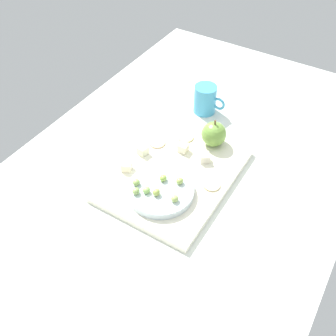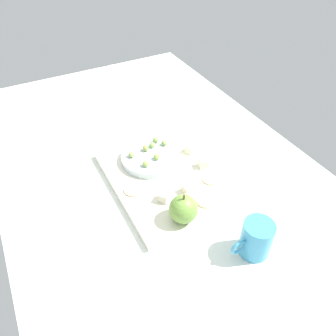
{
  "view_description": "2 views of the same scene",
  "coord_description": "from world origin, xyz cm",
  "px_view_note": "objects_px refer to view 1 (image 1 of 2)",
  "views": [
    {
      "loc": [
        -57.05,
        -34.65,
        77.33
      ],
      "look_at": [
        0.71,
        1.04,
        8.07
      ],
      "focal_mm": 41.94,
      "sensor_mm": 36.0,
      "label": 1
    },
    {
      "loc": [
        59.0,
        -29.55,
        65.63
      ],
      "look_at": [
        3.99,
        -0.32,
        10.2
      ],
      "focal_mm": 35.32,
      "sensor_mm": 36.0,
      "label": 2
    }
  ],
  "objects_px": {
    "serving_dish": "(161,191)",
    "cracker_2": "(212,185)",
    "cheese_cube_3": "(143,150)",
    "grape_0": "(164,178)",
    "cheese_cube_0": "(183,148)",
    "grape_3": "(136,182)",
    "apple_whole": "(214,134)",
    "grape_2": "(175,199)",
    "grape_5": "(180,181)",
    "cup": "(205,99)",
    "platter": "(173,174)",
    "grape_6": "(156,192)",
    "cheese_cube_1": "(205,158)",
    "cracker_1": "(186,137)",
    "grape_1": "(146,190)",
    "cheese_cube_2": "(127,166)",
    "cracker_0": "(157,143)",
    "grape_4": "(136,191)"
  },
  "relations": [
    {
      "from": "platter",
      "to": "grape_6",
      "type": "height_order",
      "value": "grape_6"
    },
    {
      "from": "apple_whole",
      "to": "cracker_2",
      "type": "relative_size",
      "value": 1.55
    },
    {
      "from": "cheese_cube_1",
      "to": "cheese_cube_2",
      "type": "bearing_deg",
      "value": 130.82
    },
    {
      "from": "grape_3",
      "to": "grape_4",
      "type": "relative_size",
      "value": 1.0
    },
    {
      "from": "cup",
      "to": "platter",
      "type": "bearing_deg",
      "value": -167.94
    },
    {
      "from": "serving_dish",
      "to": "cheese_cube_1",
      "type": "relative_size",
      "value": 6.68
    },
    {
      "from": "cheese_cube_0",
      "to": "cup",
      "type": "xyz_separation_m",
      "value": [
        0.21,
        0.04,
        0.01
      ]
    },
    {
      "from": "grape_0",
      "to": "platter",
      "type": "bearing_deg",
      "value": 4.6
    },
    {
      "from": "serving_dish",
      "to": "cheese_cube_3",
      "type": "distance_m",
      "value": 0.15
    },
    {
      "from": "serving_dish",
      "to": "cracker_2",
      "type": "bearing_deg",
      "value": -46.41
    },
    {
      "from": "cheese_cube_0",
      "to": "grape_1",
      "type": "relative_size",
      "value": 1.29
    },
    {
      "from": "serving_dish",
      "to": "cheese_cube_2",
      "type": "relative_size",
      "value": 6.68
    },
    {
      "from": "cracker_0",
      "to": "grape_6",
      "type": "xyz_separation_m",
      "value": [
        -0.17,
        -0.11,
        0.03
      ]
    },
    {
      "from": "cheese_cube_0",
      "to": "grape_3",
      "type": "height_order",
      "value": "grape_3"
    },
    {
      "from": "serving_dish",
      "to": "grape_0",
      "type": "xyz_separation_m",
      "value": [
        0.02,
        0.01,
        0.02
      ]
    },
    {
      "from": "cheese_cube_3",
      "to": "grape_5",
      "type": "relative_size",
      "value": 1.29
    },
    {
      "from": "cheese_cube_0",
      "to": "cup",
      "type": "relative_size",
      "value": 0.24
    },
    {
      "from": "grape_6",
      "to": "cheese_cube_1",
      "type": "bearing_deg",
      "value": -10.92
    },
    {
      "from": "cheese_cube_1",
      "to": "grape_5",
      "type": "height_order",
      "value": "grape_5"
    },
    {
      "from": "cheese_cube_3",
      "to": "cup",
      "type": "distance_m",
      "value": 0.27
    },
    {
      "from": "apple_whole",
      "to": "cracker_1",
      "type": "relative_size",
      "value": 1.55
    },
    {
      "from": "cheese_cube_3",
      "to": "grape_3",
      "type": "xyz_separation_m",
      "value": [
        -0.11,
        -0.06,
        0.01
      ]
    },
    {
      "from": "grape_1",
      "to": "serving_dish",
      "type": "bearing_deg",
      "value": -36.29
    },
    {
      "from": "cup",
      "to": "apple_whole",
      "type": "bearing_deg",
      "value": -144.64
    },
    {
      "from": "serving_dish",
      "to": "cracker_0",
      "type": "distance_m",
      "value": 0.18
    },
    {
      "from": "cheese_cube_0",
      "to": "grape_3",
      "type": "bearing_deg",
      "value": 171.5
    },
    {
      "from": "grape_6",
      "to": "cracker_1",
      "type": "bearing_deg",
      "value": 13.0
    },
    {
      "from": "platter",
      "to": "cracker_0",
      "type": "distance_m",
      "value": 0.12
    },
    {
      "from": "serving_dish",
      "to": "cheese_cube_2",
      "type": "xyz_separation_m",
      "value": [
        0.02,
        0.12,
        0.0
      ]
    },
    {
      "from": "cracker_2",
      "to": "grape_0",
      "type": "distance_m",
      "value": 0.12
    },
    {
      "from": "grape_4",
      "to": "cracker_1",
      "type": "bearing_deg",
      "value": 2.36
    },
    {
      "from": "cheese_cube_1",
      "to": "grape_0",
      "type": "xyz_separation_m",
      "value": [
        -0.13,
        0.04,
        0.02
      ]
    },
    {
      "from": "cheese_cube_0",
      "to": "cheese_cube_3",
      "type": "bearing_deg",
      "value": 126.77
    },
    {
      "from": "cheese_cube_0",
      "to": "grape_0",
      "type": "xyz_separation_m",
      "value": [
        -0.13,
        -0.02,
        0.02
      ]
    },
    {
      "from": "serving_dish",
      "to": "cheese_cube_1",
      "type": "bearing_deg",
      "value": -13.44
    },
    {
      "from": "apple_whole",
      "to": "grape_6",
      "type": "xyz_separation_m",
      "value": [
        -0.25,
        0.02,
        -0.01
      ]
    },
    {
      "from": "grape_0",
      "to": "apple_whole",
      "type": "bearing_deg",
      "value": -9.0
    },
    {
      "from": "cheese_cube_1",
      "to": "grape_2",
      "type": "distance_m",
      "value": 0.17
    },
    {
      "from": "apple_whole",
      "to": "grape_2",
      "type": "height_order",
      "value": "apple_whole"
    },
    {
      "from": "cup",
      "to": "grape_3",
      "type": "bearing_deg",
      "value": -177.42
    },
    {
      "from": "grape_1",
      "to": "grape_6",
      "type": "height_order",
      "value": "grape_6"
    },
    {
      "from": "cheese_cube_3",
      "to": "grape_0",
      "type": "distance_m",
      "value": 0.13
    },
    {
      "from": "grape_4",
      "to": "grape_6",
      "type": "height_order",
      "value": "grape_6"
    },
    {
      "from": "cracker_1",
      "to": "serving_dish",
      "type": "bearing_deg",
      "value": -166.37
    },
    {
      "from": "grape_1",
      "to": "grape_5",
      "type": "distance_m",
      "value": 0.08
    },
    {
      "from": "grape_0",
      "to": "grape_1",
      "type": "distance_m",
      "value": 0.05
    },
    {
      "from": "cheese_cube_1",
      "to": "grape_5",
      "type": "bearing_deg",
      "value": 176.81
    },
    {
      "from": "cheese_cube_2",
      "to": "cracker_0",
      "type": "height_order",
      "value": "cheese_cube_2"
    },
    {
      "from": "cheese_cube_1",
      "to": "cracker_2",
      "type": "relative_size",
      "value": 0.55
    },
    {
      "from": "cheese_cube_2",
      "to": "grape_3",
      "type": "distance_m",
      "value": 0.08
    }
  ]
}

